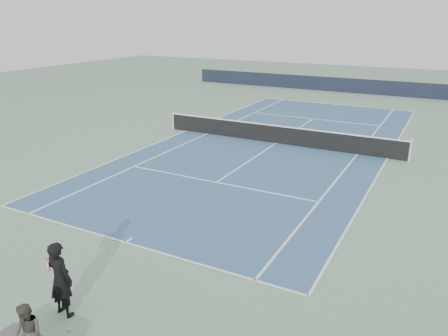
% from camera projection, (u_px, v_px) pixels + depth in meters
% --- Properties ---
extents(ground, '(80.00, 80.00, 0.00)m').
position_uv_depth(ground, '(276.00, 143.00, 22.56)').
color(ground, gray).
extents(court_surface, '(10.97, 23.77, 0.01)m').
position_uv_depth(court_surface, '(276.00, 143.00, 22.55)').
color(court_surface, '#365A7F').
rests_on(court_surface, ground).
extents(tennis_net, '(12.90, 0.10, 1.07)m').
position_uv_depth(tennis_net, '(277.00, 134.00, 22.39)').
color(tennis_net, silver).
rests_on(tennis_net, ground).
extents(windscreen_far, '(30.00, 0.25, 1.20)m').
position_uv_depth(windscreen_far, '(354.00, 86.00, 37.28)').
color(windscreen_far, black).
rests_on(windscreen_far, ground).
extents(tennis_player, '(0.80, 0.51, 1.76)m').
position_uv_depth(tennis_player, '(60.00, 279.00, 9.35)').
color(tennis_player, black).
rests_on(tennis_player, ground).
extents(tennis_ball, '(0.07, 0.07, 0.07)m').
position_uv_depth(tennis_ball, '(69.00, 330.00, 9.08)').
color(tennis_ball, yellow).
rests_on(tennis_ball, ground).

